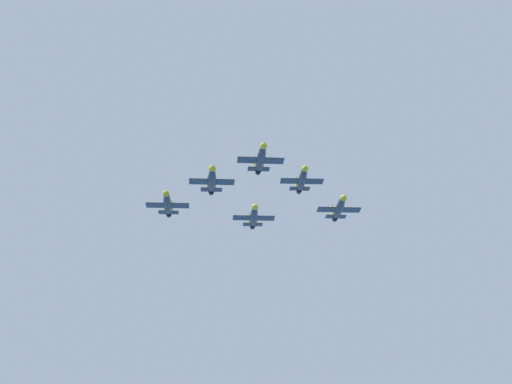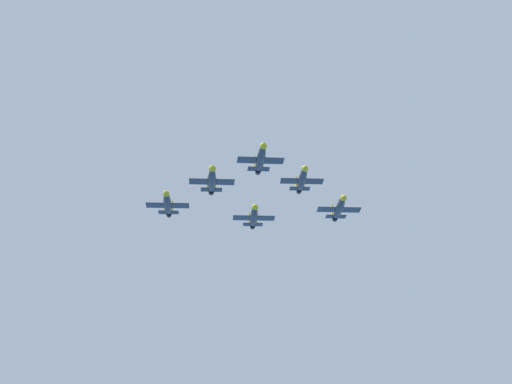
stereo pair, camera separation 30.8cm
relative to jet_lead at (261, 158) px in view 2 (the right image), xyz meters
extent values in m
ellipsoid|color=#2D3338|center=(0.03, 0.01, -0.08)|extent=(13.89, 7.41, 1.84)
cone|color=gold|center=(-7.30, -3.17, -0.08)|extent=(2.32, 2.17, 1.57)
ellipsoid|color=#334751|center=(-2.87, -1.25, 0.61)|extent=(2.81, 2.25, 1.08)
cube|color=#2D3338|center=(0.68, 0.30, -0.18)|extent=(7.09, 10.70, 0.18)
cube|color=gold|center=(2.52, -3.93, -0.13)|extent=(2.99, 1.83, 0.22)
cube|color=gold|center=(-1.15, 4.52, -0.13)|extent=(2.99, 1.83, 0.22)
cube|color=#2D3338|center=(5.55, 2.41, -0.08)|extent=(4.03, 5.41, 0.18)
cube|color=gold|center=(5.65, 1.45, 1.25)|extent=(1.98, 1.04, 2.66)
cube|color=gold|center=(4.92, 3.14, 1.25)|extent=(1.98, 1.04, 2.66)
cylinder|color=black|center=(6.98, 3.03, -0.08)|extent=(1.45, 1.59, 1.29)
ellipsoid|color=#2D3338|center=(15.43, -4.91, 0.06)|extent=(13.67, 6.90, 1.80)
cone|color=gold|center=(8.19, -7.82, 0.06)|extent=(2.24, 2.09, 1.53)
ellipsoid|color=#334751|center=(12.57, -6.06, 0.74)|extent=(2.73, 2.15, 1.05)
cube|color=#2D3338|center=(16.08, -4.64, -0.04)|extent=(6.71, 10.48, 0.18)
cube|color=gold|center=(17.76, -8.82, 0.01)|extent=(2.94, 1.73, 0.22)
cube|color=gold|center=(14.40, -0.47, 0.01)|extent=(2.94, 1.73, 0.22)
cube|color=#2D3338|center=(20.89, -2.71, 0.06)|extent=(3.84, 5.28, 0.18)
cube|color=gold|center=(20.97, -3.65, 1.36)|extent=(1.95, 0.97, 2.60)
cube|color=gold|center=(20.29, -1.98, 1.36)|extent=(1.95, 0.97, 2.60)
cylinder|color=black|center=(22.30, -2.14, 0.06)|extent=(1.40, 1.54, 1.26)
ellipsoid|color=#2D3338|center=(7.36, 14.42, -0.59)|extent=(14.30, 7.39, 1.89)
cone|color=gold|center=(-0.20, 11.28, -0.59)|extent=(2.36, 2.21, 1.61)
ellipsoid|color=#334751|center=(4.37, 13.18, 0.12)|extent=(2.87, 2.28, 1.10)
cube|color=#2D3338|center=(8.04, 14.70, -0.70)|extent=(7.14, 10.99, 0.19)
cube|color=gold|center=(9.85, 10.34, -0.64)|extent=(3.08, 1.84, 0.23)
cube|color=gold|center=(6.22, 19.07, -0.64)|extent=(3.08, 1.84, 0.23)
cube|color=#2D3338|center=(13.06, 16.79, -0.59)|extent=(4.07, 5.54, 0.19)
cube|color=gold|center=(13.15, 15.81, 0.77)|extent=(2.04, 1.04, 2.73)
cube|color=gold|center=(12.43, 17.55, 0.77)|extent=(2.04, 1.04, 2.73)
cylinder|color=black|center=(14.54, 17.41, -0.59)|extent=(1.48, 1.63, 1.32)
ellipsoid|color=#2D3338|center=(30.83, -9.82, -2.39)|extent=(14.45, 7.35, 1.91)
cone|color=gold|center=(23.18, -12.93, -2.39)|extent=(2.38, 2.22, 1.62)
ellipsoid|color=#334751|center=(27.81, -11.05, -1.67)|extent=(2.89, 2.28, 1.11)
cube|color=#2D3338|center=(31.52, -9.54, -2.49)|extent=(7.13, 11.08, 0.19)
cube|color=gold|center=(33.32, -13.96, -2.44)|extent=(3.10, 1.84, 0.23)
cube|color=gold|center=(29.72, -5.13, -2.44)|extent=(3.10, 1.84, 0.23)
cube|color=#2D3338|center=(36.60, -7.48, -2.39)|extent=(4.07, 5.59, 0.19)
cube|color=gold|center=(36.68, -8.47, -1.01)|extent=(2.06, 1.03, 2.75)
cube|color=gold|center=(35.97, -6.71, -1.01)|extent=(2.06, 1.03, 2.75)
cylinder|color=black|center=(38.09, -6.87, -2.39)|extent=(1.48, 1.63, 1.33)
ellipsoid|color=#2D3338|center=(14.69, 28.83, -2.23)|extent=(14.28, 7.15, 1.88)
cone|color=gold|center=(7.13, 25.82, -2.23)|extent=(2.34, 2.18, 1.60)
ellipsoid|color=#334751|center=(11.71, 27.64, -1.53)|extent=(2.85, 2.24, 1.10)
cube|color=#2D3338|center=(15.37, 29.10, -2.34)|extent=(6.97, 10.94, 0.19)
cube|color=gold|center=(17.11, 24.74, -2.29)|extent=(3.06, 1.79, 0.23)
cube|color=gold|center=(13.64, 33.47, -2.29)|extent=(3.06, 1.79, 0.23)
cube|color=#2D3338|center=(20.40, 31.10, -2.23)|extent=(3.99, 5.51, 0.19)
cube|color=gold|center=(20.47, 30.12, -0.88)|extent=(2.03, 1.01, 2.71)
cube|color=gold|center=(19.78, 31.87, -0.88)|extent=(2.03, 1.01, 2.71)
cylinder|color=black|center=(21.87, 31.69, -2.23)|extent=(1.46, 1.61, 1.32)
ellipsoid|color=#2D3338|center=(22.76, 9.51, -5.02)|extent=(13.84, 6.91, 1.82)
cone|color=gold|center=(15.42, 6.60, -5.02)|extent=(2.26, 2.11, 1.55)
ellipsoid|color=#334751|center=(19.87, 8.36, -4.33)|extent=(2.76, 2.16, 1.06)
cube|color=#2D3338|center=(23.42, 9.77, -5.12)|extent=(6.73, 10.60, 0.18)
cube|color=gold|center=(25.10, 5.53, -5.07)|extent=(2.97, 1.73, 0.22)
cube|color=gold|center=(21.75, 14.00, -5.07)|extent=(2.97, 1.73, 0.22)
cube|color=#2D3338|center=(28.30, 11.69, -5.02)|extent=(3.86, 5.34, 0.18)
cube|color=gold|center=(28.37, 10.74, -3.70)|extent=(1.97, 0.97, 2.63)
cube|color=gold|center=(27.70, 12.44, -3.70)|extent=(1.97, 0.97, 2.63)
cylinder|color=black|center=(29.73, 12.26, -5.02)|extent=(1.41, 1.56, 1.28)
camera|label=1|loc=(-174.62, -58.83, -77.09)|focal=64.07mm
camera|label=2|loc=(-174.52, -59.12, -77.09)|focal=64.07mm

